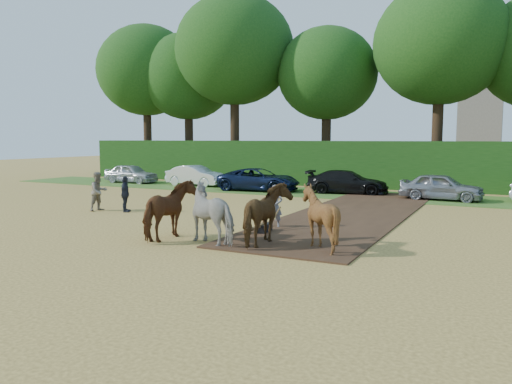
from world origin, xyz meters
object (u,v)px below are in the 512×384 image
(spectator_far, at_px, (125,194))
(parked_cars, at_px, (434,186))
(plough_team, at_px, (243,214))
(spectator_near, at_px, (99,191))
(church, at_px, (483,52))

(spectator_far, height_order, parked_cars, spectator_far)
(plough_team, bearing_deg, spectator_near, 159.95)
(spectator_far, relative_size, church, 0.06)
(church, bearing_deg, plough_team, -93.97)
(spectator_near, relative_size, spectator_far, 1.10)
(spectator_near, relative_size, plough_team, 0.28)
(parked_cars, bearing_deg, spectator_near, -138.63)
(spectator_near, bearing_deg, parked_cars, -37.46)
(spectator_near, height_order, parked_cars, spectator_near)
(church, bearing_deg, parked_cars, -90.23)
(parked_cars, bearing_deg, church, 89.77)
(plough_team, distance_m, parked_cars, 14.83)
(spectator_far, bearing_deg, parked_cars, -71.67)
(parked_cars, relative_size, church, 1.56)
(parked_cars, bearing_deg, plough_team, -104.36)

